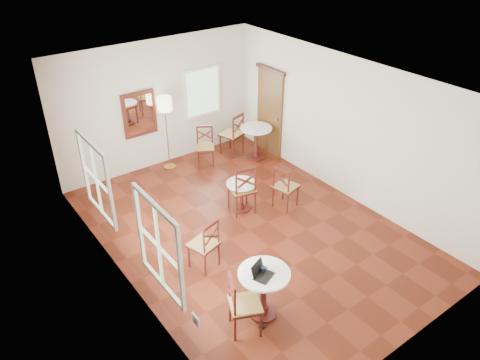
% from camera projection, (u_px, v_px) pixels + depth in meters
% --- Properties ---
extents(ground, '(7.00, 7.00, 0.00)m').
position_uv_depth(ground, '(249.00, 230.00, 9.11)').
color(ground, '#5B1E0F').
rests_on(ground, ground).
extents(room_shell, '(5.02, 7.02, 3.01)m').
position_uv_depth(room_shell, '(238.00, 139.00, 8.30)').
color(room_shell, beige).
rests_on(room_shell, ground).
extents(cafe_table_near, '(0.79, 0.79, 0.83)m').
position_uv_depth(cafe_table_near, '(264.00, 289.00, 7.00)').
color(cafe_table_near, '#481712').
rests_on(cafe_table_near, ground).
extents(cafe_table_mid, '(0.61, 0.61, 0.65)m').
position_uv_depth(cafe_table_mid, '(241.00, 193.00, 9.52)').
color(cafe_table_mid, '#481712').
rests_on(cafe_table_mid, ground).
extents(cafe_table_back, '(0.78, 0.78, 0.82)m').
position_uv_depth(cafe_table_back, '(256.00, 139.00, 11.45)').
color(cafe_table_back, '#481712').
rests_on(cafe_table_back, ground).
extents(chair_near_a, '(0.56, 0.56, 0.98)m').
position_uv_depth(chair_near_a, '(205.00, 244.00, 7.96)').
color(chair_near_a, '#481712').
rests_on(chair_near_a, ground).
extents(chair_near_b, '(0.62, 0.62, 1.02)m').
position_uv_depth(chair_near_b, '(243.00, 304.00, 6.74)').
color(chair_near_b, '#481712').
rests_on(chair_near_b, ground).
extents(chair_mid_a, '(0.60, 0.60, 1.10)m').
position_uv_depth(chair_mid_a, '(242.00, 189.00, 9.39)').
color(chair_mid_a, '#481712').
rests_on(chair_mid_a, ground).
extents(chair_mid_b, '(0.55, 0.55, 0.98)m').
position_uv_depth(chair_mid_b, '(285.00, 187.00, 9.58)').
color(chair_mid_b, '#481712').
rests_on(chair_mid_b, ground).
extents(chair_back_a, '(0.63, 0.63, 1.09)m').
position_uv_depth(chair_back_a, '(233.00, 134.00, 11.63)').
color(chair_back_a, '#481712').
rests_on(chair_back_a, ground).
extents(chair_back_b, '(0.60, 0.60, 0.95)m').
position_uv_depth(chair_back_b, '(205.00, 146.00, 11.19)').
color(chair_back_b, '#481712').
rests_on(chair_back_b, ground).
extents(floor_lamp, '(0.35, 0.35, 1.79)m').
position_uv_depth(floor_lamp, '(165.00, 109.00, 10.51)').
color(floor_lamp, '#BF8C3F').
rests_on(floor_lamp, ground).
extents(laptop, '(0.36, 0.34, 0.21)m').
position_uv_depth(laptop, '(261.00, 273.00, 6.76)').
color(laptop, black).
rests_on(laptop, cafe_table_near).
extents(mouse, '(0.10, 0.07, 0.04)m').
position_uv_depth(mouse, '(255.00, 269.00, 6.88)').
color(mouse, black).
rests_on(mouse, cafe_table_near).
extents(navy_mug, '(0.12, 0.08, 0.10)m').
position_uv_depth(navy_mug, '(263.00, 270.00, 6.83)').
color(navy_mug, black).
rests_on(navy_mug, cafe_table_near).
extents(water_glass, '(0.06, 0.06, 0.10)m').
position_uv_depth(water_glass, '(252.00, 275.00, 6.74)').
color(water_glass, white).
rests_on(water_glass, cafe_table_near).
extents(power_adapter, '(0.09, 0.06, 0.04)m').
position_uv_depth(power_adapter, '(262.00, 327.00, 7.01)').
color(power_adapter, black).
rests_on(power_adapter, ground).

